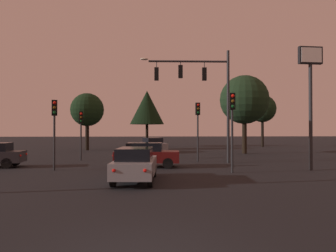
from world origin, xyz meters
TOP-DOWN VIEW (x-y plane):
  - ground_plane at (0.00, 24.50)m, footprint 168.00×168.00m
  - traffic_signal_mast_arm at (3.98, 16.29)m, footprint 6.27×0.52m
  - traffic_light_corner_left at (-4.89, 18.73)m, footprint 0.35×0.38m
  - traffic_light_corner_right at (4.73, 11.12)m, footprint 0.31×0.35m
  - traffic_light_median at (3.82, 17.16)m, footprint 0.33×0.37m
  - traffic_light_far_side at (-5.17, 12.81)m, footprint 0.36×0.39m
  - car_nearside_lane at (-0.38, 8.56)m, footprint 2.01×4.35m
  - car_crossing_left at (0.10, 14.10)m, footprint 4.17×2.10m
  - car_far_lane at (0.71, 27.17)m, footprint 2.91×4.74m
  - store_sign_illuminated at (9.53, 11.92)m, footprint 1.41×0.35m
  - tree_behind_sign at (0.08, 38.15)m, footprint 4.73×4.73m
  - tree_left_far at (9.68, 24.85)m, footprint 4.79×4.79m
  - tree_center_horizon at (-6.76, 31.15)m, footprint 3.81×3.81m
  - tree_right_cluster at (15.90, 36.73)m, footprint 3.74×3.74m

SIDE VIEW (x-z plane):
  - ground_plane at x=0.00m, z-range 0.00..0.00m
  - car_crossing_left at x=0.10m, z-range 0.03..1.55m
  - car_nearside_lane at x=-0.38m, z-range 0.03..1.55m
  - car_far_lane at x=0.71m, z-range 0.04..1.56m
  - traffic_light_corner_left at x=-4.89m, z-range 0.80..4.52m
  - traffic_light_far_side at x=-5.17m, z-range 0.85..4.89m
  - traffic_light_median at x=3.82m, z-range 0.90..5.21m
  - traffic_light_corner_right at x=4.73m, z-range 0.90..5.21m
  - tree_center_horizon at x=-6.76m, z-range 1.35..7.91m
  - store_sign_illuminated at x=9.53m, z-range 1.64..8.76m
  - tree_right_cluster at x=15.90m, z-range 1.66..8.79m
  - tree_left_far at x=9.68m, z-range 1.43..9.14m
  - traffic_signal_mast_arm at x=3.98m, z-range 1.45..9.37m
  - tree_behind_sign at x=0.08m, z-range 1.54..9.32m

